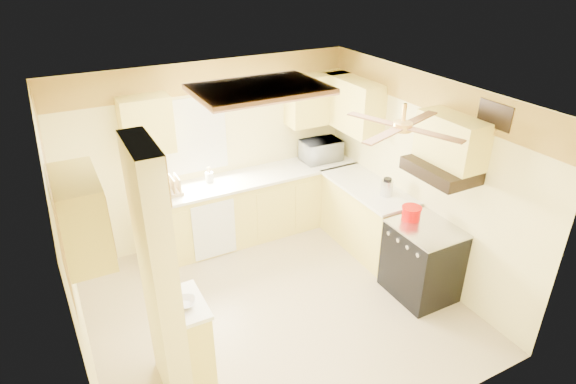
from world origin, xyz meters
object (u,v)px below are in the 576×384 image
microwave (321,150)px  kettle (387,187)px  stove (422,261)px  bowl (184,303)px  dutch_oven (411,213)px

microwave → kettle: bearing=98.4°
stove → microwave: 2.27m
bowl → kettle: (2.91, 0.86, 0.08)m
microwave → dutch_oven: 1.94m
stove → bowl: bowl is taller
dutch_oven → kettle: kettle is taller
stove → microwave: size_ratio=1.63×
microwave → bowl: bearing=40.6°
kettle → stove: bearing=-94.3°
bowl → kettle: kettle is taller
dutch_oven → kettle: bearing=80.9°
kettle → dutch_oven: bearing=-99.1°
stove → dutch_oven: bearing=97.2°
bowl → dutch_oven: size_ratio=0.90×
dutch_oven → bowl: bearing=-174.4°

